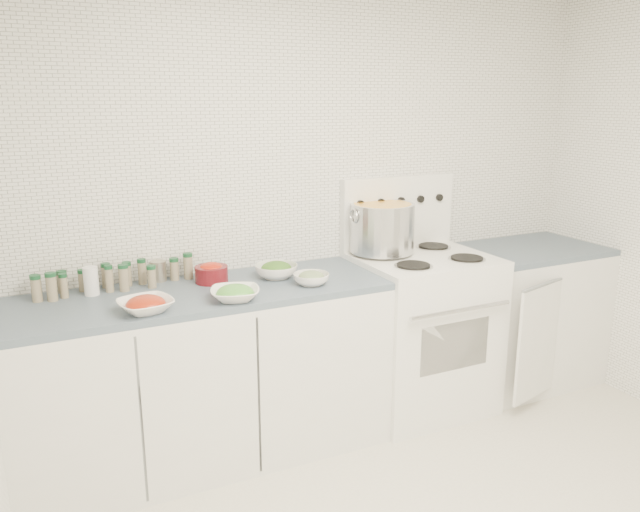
{
  "coord_description": "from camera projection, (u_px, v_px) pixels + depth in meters",
  "views": [
    {
      "loc": [
        -1.56,
        -1.7,
        1.82
      ],
      "look_at": [
        -0.2,
        1.14,
        1.02
      ],
      "focal_mm": 35.0,
      "sensor_mm": 36.0,
      "label": 1
    }
  ],
  "objects": [
    {
      "name": "room_walls",
      "position": [
        511.0,
        174.0,
        2.2
      ],
      "size": [
        3.54,
        3.04,
        2.52
      ],
      "color": "white",
      "rests_on": "ground"
    },
    {
      "name": "counter_left",
      "position": [
        205.0,
        375.0,
        3.17
      ],
      "size": [
        1.85,
        0.62,
        0.9
      ],
      "color": "white",
      "rests_on": "ground"
    },
    {
      "name": "stove",
      "position": [
        420.0,
        327.0,
        3.7
      ],
      "size": [
        0.76,
        0.7,
        1.36
      ],
      "color": "white",
      "rests_on": "ground"
    },
    {
      "name": "counter_right",
      "position": [
        525.0,
        314.0,
        4.06
      ],
      "size": [
        0.89,
        0.73,
        0.9
      ],
      "color": "white",
      "rests_on": "ground"
    },
    {
      "name": "stock_pot",
      "position": [
        382.0,
        226.0,
        3.61
      ],
      "size": [
        0.39,
        0.37,
        0.28
      ],
      "rotation": [
        0.0,
        0.0,
        -0.37
      ],
      "color": "silver",
      "rests_on": "stove"
    },
    {
      "name": "bowl_tomato",
      "position": [
        146.0,
        305.0,
        2.75
      ],
      "size": [
        0.28,
        0.28,
        0.08
      ],
      "color": "white",
      "rests_on": "counter_left"
    },
    {
      "name": "bowl_snowpea",
      "position": [
        235.0,
        293.0,
        2.91
      ],
      "size": [
        0.29,
        0.29,
        0.08
      ],
      "color": "white",
      "rests_on": "counter_left"
    },
    {
      "name": "bowl_broccoli",
      "position": [
        276.0,
        270.0,
        3.27
      ],
      "size": [
        0.23,
        0.23,
        0.09
      ],
      "color": "white",
      "rests_on": "counter_left"
    },
    {
      "name": "bowl_zucchini",
      "position": [
        311.0,
        278.0,
        3.15
      ],
      "size": [
        0.19,
        0.19,
        0.07
      ],
      "color": "white",
      "rests_on": "counter_left"
    },
    {
      "name": "bowl_pepper",
      "position": [
        211.0,
        273.0,
        3.19
      ],
      "size": [
        0.17,
        0.17,
        0.1
      ],
      "color": "#5A0F15",
      "rests_on": "counter_left"
    },
    {
      "name": "salt_canister",
      "position": [
        91.0,
        281.0,
        2.98
      ],
      "size": [
        0.09,
        0.09,
        0.14
      ],
      "primitive_type": "cylinder",
      "rotation": [
        0.0,
        0.0,
        0.28
      ],
      "color": "white",
      "rests_on": "counter_left"
    },
    {
      "name": "tin_can",
      "position": [
        158.0,
        271.0,
        3.21
      ],
      "size": [
        0.1,
        0.1,
        0.11
      ],
      "primitive_type": "cylinder",
      "rotation": [
        0.0,
        0.0,
        -0.37
      ],
      "color": "gray",
      "rests_on": "counter_left"
    },
    {
      "name": "spice_cluster",
      "position": [
        108.0,
        278.0,
        3.05
      ],
      "size": [
        0.78,
        0.16,
        0.14
      ],
      "color": "gray",
      "rests_on": "counter_left"
    }
  ]
}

